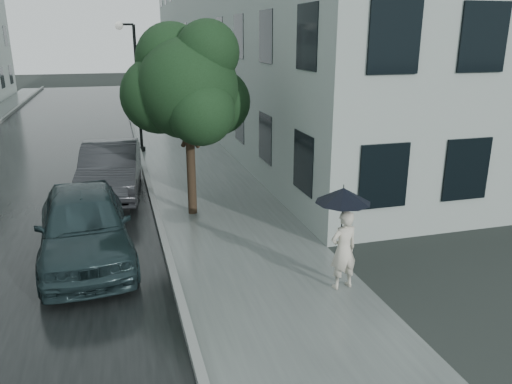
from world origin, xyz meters
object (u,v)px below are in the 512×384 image
object	(u,v)px
street_tree	(187,86)
car_near	(84,225)
car_far	(111,169)
lamp_post	(133,79)
pedestrian	(343,250)

from	to	relation	value
street_tree	car_near	bearing A→B (deg)	-138.16
car_near	car_far	bearing A→B (deg)	78.99
lamp_post	car_far	bearing A→B (deg)	-93.13
street_tree	car_far	size ratio (longest dim) A/B	1.08
pedestrian	car_near	distance (m)	5.47
lamp_post	car_far	distance (m)	6.22
pedestrian	lamp_post	bearing A→B (deg)	-86.22
street_tree	car_far	bearing A→B (deg)	131.78
pedestrian	street_tree	world-z (taller)	street_tree
street_tree	car_near	distance (m)	4.42
lamp_post	car_far	xyz separation A→B (m)	(-1.09, -5.72, -2.17)
car_near	car_far	size ratio (longest dim) A/B	0.99
street_tree	lamp_post	world-z (taller)	lamp_post
lamp_post	car_far	world-z (taller)	lamp_post
car_far	car_near	bearing A→B (deg)	-91.86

